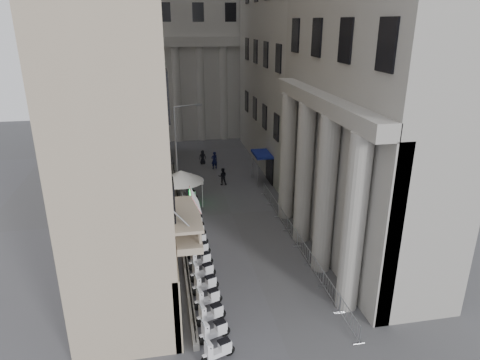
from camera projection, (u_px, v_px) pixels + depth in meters
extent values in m
cube|color=#A6A49C|center=(195.00, 21.00, 56.70)|extent=(22.00, 10.00, 30.00)
cylinder|color=white|center=(172.00, 201.00, 35.17)|extent=(0.06, 0.06, 2.12)
cylinder|color=white|center=(205.00, 199.00, 35.64)|extent=(0.06, 0.06, 2.12)
cylinder|color=white|center=(171.00, 190.00, 37.66)|extent=(0.06, 0.06, 2.12)
cylinder|color=white|center=(201.00, 187.00, 38.13)|extent=(0.06, 0.06, 2.12)
cube|color=white|center=(187.00, 182.00, 36.26)|extent=(2.89, 2.89, 0.12)
cone|color=white|center=(187.00, 177.00, 36.10)|extent=(3.86, 3.86, 0.96)
cylinder|color=#919399|center=(176.00, 155.00, 36.81)|extent=(0.16, 0.16, 8.30)
cylinder|color=#919399|center=(187.00, 106.00, 36.04)|extent=(2.31, 1.16, 0.12)
cube|color=#919399|center=(199.00, 105.00, 36.68)|extent=(0.57, 0.43, 0.16)
cube|color=black|center=(189.00, 196.00, 36.81)|extent=(0.52, 0.86, 1.76)
cube|color=#19E54C|center=(190.00, 194.00, 36.72)|extent=(0.25, 0.60, 0.98)
imported|color=#0C1033|center=(214.00, 160.00, 45.95)|extent=(0.79, 0.64, 1.89)
imported|color=black|center=(223.00, 176.00, 41.48)|extent=(0.90, 0.75, 1.69)
imported|color=black|center=(203.00, 157.00, 47.53)|extent=(0.79, 0.53, 1.57)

